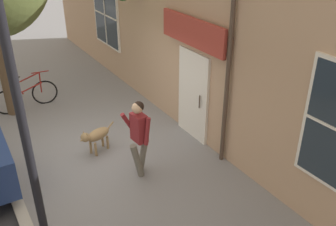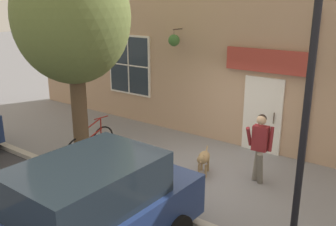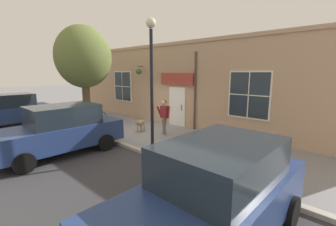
% 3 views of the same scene
% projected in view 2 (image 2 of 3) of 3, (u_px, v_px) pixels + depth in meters
% --- Properties ---
extents(ground_plane, '(90.00, 90.00, 0.00)m').
position_uv_depth(ground_plane, '(202.00, 173.00, 9.15)').
color(ground_plane, gray).
extents(storefront_facade, '(0.95, 18.00, 4.48)m').
position_uv_depth(storefront_facade, '(249.00, 69.00, 10.30)').
color(storefront_facade, tan).
rests_on(storefront_facade, ground_plane).
extents(pedestrian_walking, '(0.55, 0.55, 1.64)m').
position_uv_depth(pedestrian_walking, '(260.00, 142.00, 8.45)').
color(pedestrian_walking, '#6B665B').
rests_on(pedestrian_walking, ground_plane).
extents(dog_on_leash, '(0.96, 0.47, 0.66)m').
position_uv_depth(dog_on_leash, '(203.00, 158.00, 8.93)').
color(dog_on_leash, '#997A51').
rests_on(dog_on_leash, ground_plane).
extents(street_tree_by_curb, '(2.90, 2.61, 5.28)m').
position_uv_depth(street_tree_by_curb, '(73.00, 22.00, 8.88)').
color(street_tree_by_curb, brown).
rests_on(street_tree_by_curb, ground_plane).
extents(leaning_bicycle, '(1.74, 0.25, 1.01)m').
position_uv_depth(leaning_bicycle, '(91.00, 142.00, 10.09)').
color(leaning_bicycle, black).
rests_on(leaning_bicycle, ground_plane).
extents(parked_car_mid_block, '(4.33, 1.99, 1.75)m').
position_uv_depth(parked_car_mid_block, '(82.00, 218.00, 5.66)').
color(parked_car_mid_block, navy).
rests_on(parked_car_mid_block, ground_plane).
extents(street_lamp, '(0.32, 0.32, 4.61)m').
position_uv_depth(street_lamp, '(310.00, 76.00, 5.21)').
color(street_lamp, black).
rests_on(street_lamp, ground_plane).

